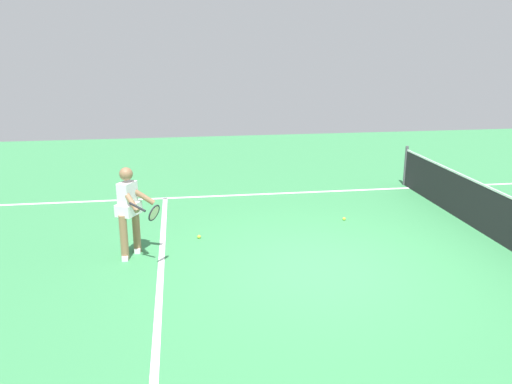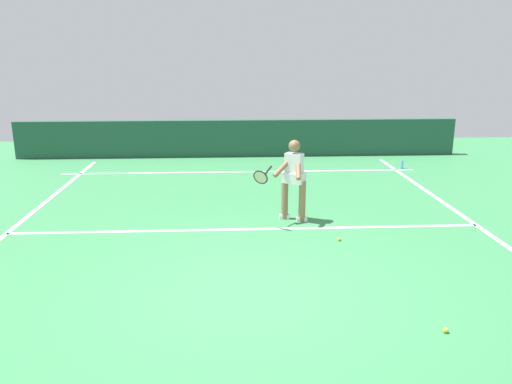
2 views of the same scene
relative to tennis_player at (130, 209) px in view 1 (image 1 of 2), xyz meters
The scene contains 6 objects.
ground_plane 3.24m from the tennis_player, 73.59° to the left, with size 25.18×25.18×0.00m, color #38844C.
service_line_marking 1.31m from the tennis_player, 28.88° to the left, with size 8.55×0.10×0.01m, color white.
sideline_left_marking 4.61m from the tennis_player, 138.57° to the left, with size 0.10×17.37×0.01m, color white.
tennis_player is the anchor object (origin of this frame).
tennis_ball_near 1.56m from the tennis_player, 119.93° to the left, with size 0.07×0.07×0.07m, color #D1E533.
tennis_ball_mid 4.41m from the tennis_player, 106.80° to the left, with size 0.07×0.07×0.07m, color #D1E533.
Camera 1 is at (7.55, -2.14, 3.49)m, focal length 36.38 mm.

